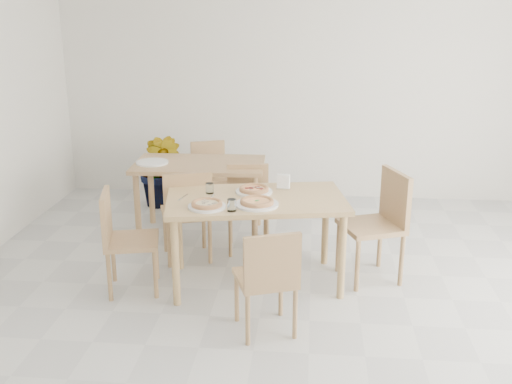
# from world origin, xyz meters

# --- Properties ---
(main_table) EXTENTS (1.56, 1.06, 0.75)m
(main_table) POSITION_xyz_m (-0.46, 1.04, 0.66)
(main_table) COLOR tan
(main_table) RESTS_ON ground
(chair_south) EXTENTS (0.51, 0.51, 0.80)m
(chair_south) POSITION_xyz_m (-0.29, 0.22, 0.46)
(chair_south) COLOR tan
(chair_south) RESTS_ON ground
(chair_north) EXTENTS (0.44, 0.44, 0.80)m
(chair_north) POSITION_xyz_m (-0.61, 1.82, 0.46)
(chair_north) COLOR tan
(chair_north) RESTS_ON ground
(chair_west) EXTENTS (0.50, 0.50, 0.84)m
(chair_west) POSITION_xyz_m (-1.51, 0.80, 0.49)
(chair_west) COLOR tan
(chair_west) RESTS_ON ground
(chair_east) EXTENTS (0.59, 0.59, 0.93)m
(chair_east) POSITION_xyz_m (0.57, 1.25, 0.54)
(chair_east) COLOR tan
(chair_east) RESTS_ON ground
(plate_margherita) EXTENTS (0.34, 0.34, 0.02)m
(plate_margherita) POSITION_xyz_m (-0.43, 0.85, 0.76)
(plate_margherita) COLOR white
(plate_margherita) RESTS_ON main_table
(plate_mushroom) EXTENTS (0.29, 0.29, 0.02)m
(plate_mushroom) POSITION_xyz_m (-0.81, 0.76, 0.76)
(plate_mushroom) COLOR white
(plate_mushroom) RESTS_ON main_table
(plate_pepperoni) EXTENTS (0.30, 0.30, 0.02)m
(plate_pepperoni) POSITION_xyz_m (-0.49, 1.18, 0.76)
(plate_pepperoni) COLOR white
(plate_pepperoni) RESTS_ON main_table
(pizza_margherita) EXTENTS (0.34, 0.34, 0.03)m
(pizza_margherita) POSITION_xyz_m (-0.43, 0.85, 0.78)
(pizza_margherita) COLOR tan
(pizza_margherita) RESTS_ON plate_margherita
(pizza_mushroom) EXTENTS (0.31, 0.31, 0.03)m
(pizza_mushroom) POSITION_xyz_m (-0.81, 0.76, 0.78)
(pizza_mushroom) COLOR tan
(pizza_mushroom) RESTS_ON plate_mushroom
(pizza_pepperoni) EXTENTS (0.28, 0.28, 0.03)m
(pizza_pepperoni) POSITION_xyz_m (-0.49, 1.18, 0.78)
(pizza_pepperoni) COLOR tan
(pizza_pepperoni) RESTS_ON plate_pepperoni
(tumbler_a) EXTENTS (0.07, 0.07, 0.09)m
(tumbler_a) POSITION_xyz_m (-0.61, 0.71, 0.80)
(tumbler_a) COLOR white
(tumbler_a) RESTS_ON main_table
(tumbler_b) EXTENTS (0.07, 0.07, 0.09)m
(tumbler_b) POSITION_xyz_m (-0.85, 1.13, 0.79)
(tumbler_b) COLOR white
(tumbler_b) RESTS_ON main_table
(napkin_holder) EXTENTS (0.12, 0.07, 0.13)m
(napkin_holder) POSITION_xyz_m (-0.25, 1.29, 0.81)
(napkin_holder) COLOR silver
(napkin_holder) RESTS_ON main_table
(fork_a) EXTENTS (0.06, 0.18, 0.01)m
(fork_a) POSITION_xyz_m (-1.04, 0.98, 0.75)
(fork_a) COLOR silver
(fork_a) RESTS_ON main_table
(fork_b) EXTENTS (0.03, 0.17, 0.01)m
(fork_b) POSITION_xyz_m (-0.81, 1.00, 0.75)
(fork_b) COLOR silver
(fork_b) RESTS_ON main_table
(second_table) EXTENTS (1.30, 0.77, 0.75)m
(second_table) POSITION_xyz_m (-1.12, 2.10, 0.65)
(second_table) COLOR tan
(second_table) RESTS_ON ground
(chair_back_s) EXTENTS (0.54, 0.54, 0.86)m
(chair_back_s) POSITION_xyz_m (-1.11, 1.43, 0.50)
(chair_back_s) COLOR tan
(chair_back_s) RESTS_ON ground
(chair_back_n) EXTENTS (0.50, 0.50, 0.78)m
(chair_back_n) POSITION_xyz_m (-1.15, 2.84, 0.45)
(chair_back_n) COLOR tan
(chair_back_n) RESTS_ON ground
(plate_empty) EXTENTS (0.32, 0.32, 0.02)m
(plate_empty) POSITION_xyz_m (-1.58, 2.03, 0.76)
(plate_empty) COLOR white
(plate_empty) RESTS_ON second_table
(potted_plant) EXTENTS (0.54, 0.46, 0.86)m
(potted_plant) POSITION_xyz_m (-1.73, 2.91, 0.43)
(potted_plant) COLOR #2A681F
(potted_plant) RESTS_ON ground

